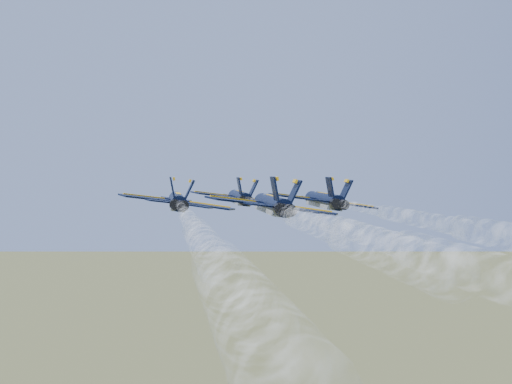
{
  "coord_description": "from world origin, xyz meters",
  "views": [
    {
      "loc": [
        -0.09,
        -91.42,
        101.81
      ],
      "look_at": [
        1.06,
        -0.79,
        100.16
      ],
      "focal_mm": 50.0,
      "sensor_mm": 36.0,
      "label": 1
    }
  ],
  "objects_px": {
    "jet_left": "(177,201)",
    "jet_right": "(323,200)",
    "jet_lead": "(239,198)",
    "jet_slot": "(271,205)"
  },
  "relations": [
    {
      "from": "jet_left",
      "to": "jet_right",
      "type": "bearing_deg",
      "value": 0.71
    },
    {
      "from": "jet_lead",
      "to": "jet_slot",
      "type": "height_order",
      "value": "same"
    },
    {
      "from": "jet_left",
      "to": "jet_slot",
      "type": "height_order",
      "value": "same"
    },
    {
      "from": "jet_lead",
      "to": "jet_right",
      "type": "xyz_separation_m",
      "value": [
        10.72,
        -13.59,
        0.0
      ]
    },
    {
      "from": "jet_lead",
      "to": "jet_right",
      "type": "bearing_deg",
      "value": -59.06
    },
    {
      "from": "jet_lead",
      "to": "jet_left",
      "type": "xyz_separation_m",
      "value": [
        -7.41,
        -16.15,
        0.0
      ]
    },
    {
      "from": "jet_lead",
      "to": "jet_left",
      "type": "height_order",
      "value": "same"
    },
    {
      "from": "jet_right",
      "to": "jet_left",
      "type": "bearing_deg",
      "value": -179.29
    },
    {
      "from": "jet_left",
      "to": "jet_right",
      "type": "distance_m",
      "value": 18.31
    },
    {
      "from": "jet_lead",
      "to": "jet_right",
      "type": "relative_size",
      "value": 1.0
    }
  ]
}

